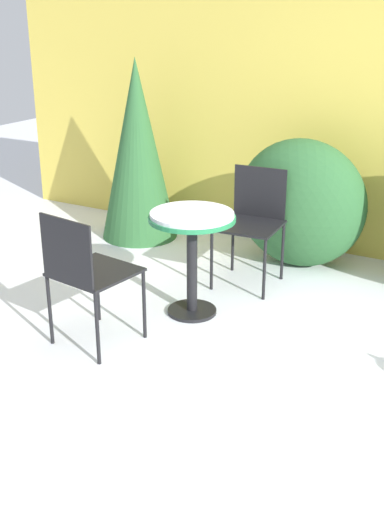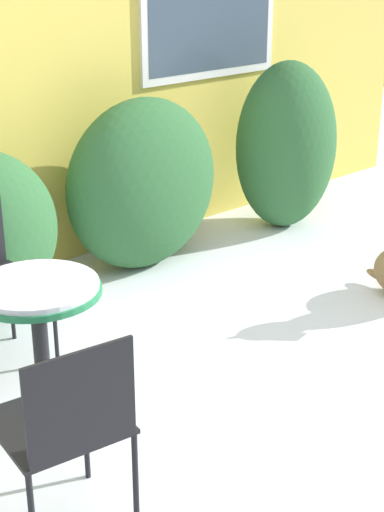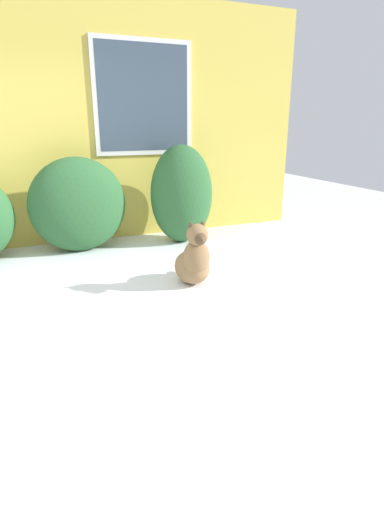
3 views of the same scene
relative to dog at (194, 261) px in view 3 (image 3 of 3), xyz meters
The scene contains 5 objects.
ground_plane 1.49m from the dog, behind, with size 16.00×16.00×0.00m, color white.
house_wall 2.88m from the dog, 122.90° to the left, with size 8.00×0.10×3.21m.
shrub_middle 1.92m from the dog, 119.35° to the left, with size 1.22×0.65×1.21m.
shrub_right 1.67m from the dog, 73.40° to the left, with size 0.87×0.75×1.34m.
dog is the anchor object (origin of this frame).
Camera 3 is at (-0.02, -3.52, 1.62)m, focal length 28.00 mm.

